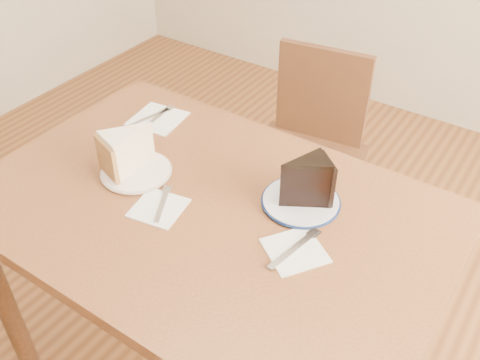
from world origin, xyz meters
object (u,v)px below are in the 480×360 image
plate_cream (136,172)px  carrot_cake (132,150)px  chair_far (306,152)px  table (209,234)px  plate_navy (301,201)px  chocolate_cake (302,184)px

plate_cream → carrot_cake: carrot_cake is taller
chair_far → carrot_cake: 0.80m
table → carrot_cake: carrot_cake is taller
chair_far → carrot_cake: size_ratio=6.11×
plate_navy → chocolate_cake: size_ratio=1.64×
plate_cream → carrot_cake: (-0.02, 0.01, 0.06)m
chair_far → carrot_cake: (-0.19, -0.70, 0.35)m
plate_cream → carrot_cake: size_ratio=1.35×
table → plate_cream: (-0.24, -0.00, 0.10)m
carrot_cake → chair_far: bearing=93.6°
chair_far → chocolate_cake: 0.73m
plate_cream → chocolate_cake: (0.44, 0.14, 0.06)m
plate_cream → plate_navy: 0.46m
plate_navy → chocolate_cake: 0.07m
plate_cream → chair_far: bearing=76.8°
table → carrot_cake: 0.31m
plate_navy → chocolate_cake: chocolate_cake is taller
chocolate_cake → plate_navy: bearing=-27.6°
chocolate_cake → plate_cream: bearing=57.1°
chair_far → plate_navy: 0.69m
table → plate_cream: size_ratio=6.50×
carrot_cake → chocolate_cake: 0.47m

